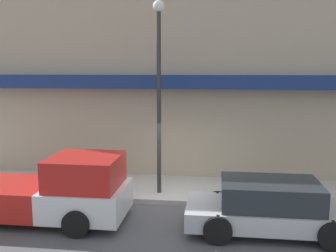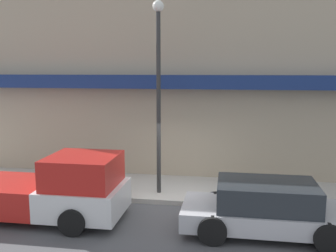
{
  "view_description": "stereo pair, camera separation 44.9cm",
  "coord_description": "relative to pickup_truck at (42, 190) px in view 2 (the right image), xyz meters",
  "views": [
    {
      "loc": [
        1.29,
        -11.19,
        4.25
      ],
      "look_at": [
        -0.25,
        1.12,
        2.36
      ],
      "focal_mm": 40.0,
      "sensor_mm": 36.0,
      "label": 1
    },
    {
      "loc": [
        1.74,
        -11.13,
        4.25
      ],
      "look_at": [
        -0.25,
        1.12,
        2.36
      ],
      "focal_mm": 40.0,
      "sensor_mm": 36.0,
      "label": 2
    }
  ],
  "objects": [
    {
      "name": "building",
      "position": [
        3.48,
        5.85,
        3.29
      ],
      "size": [
        19.8,
        3.8,
        11.33
      ],
      "color": "tan",
      "rests_on": "ground"
    },
    {
      "name": "sidewalk",
      "position": [
        3.46,
        2.97,
        -0.74
      ],
      "size": [
        36.0,
        2.81,
        0.16
      ],
      "color": "#B7B2A8",
      "rests_on": "ground"
    },
    {
      "name": "ground_plane",
      "position": [
        3.46,
        1.56,
        -0.82
      ],
      "size": [
        80.0,
        80.0,
        0.0
      ],
      "primitive_type": "plane",
      "color": "#4C4C4F"
    },
    {
      "name": "fire_hydrant",
      "position": [
        -0.37,
        1.95,
        -0.34
      ],
      "size": [
        0.19,
        0.19,
        0.65
      ],
      "color": "#196633",
      "rests_on": "sidewalk"
    },
    {
      "name": "street_lamp",
      "position": [
        2.96,
        2.31,
        3.16
      ],
      "size": [
        0.36,
        0.36,
        6.22
      ],
      "color": "#2D2D2D",
      "rests_on": "sidewalk"
    },
    {
      "name": "parked_car",
      "position": [
        6.23,
        -0.0,
        -0.14
      ],
      "size": [
        4.34,
        2.05,
        1.37
      ],
      "rotation": [
        0.0,
        0.0,
        -0.01
      ],
      "color": "#ADADB2",
      "rests_on": "ground"
    },
    {
      "name": "pickup_truck",
      "position": [
        0.0,
        0.0,
        0.0
      ],
      "size": [
        5.52,
        2.18,
        1.88
      ],
      "rotation": [
        0.0,
        0.0,
        0.02
      ],
      "color": "silver",
      "rests_on": "ground"
    }
  ]
}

